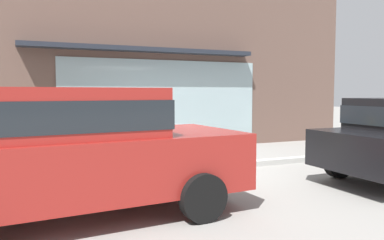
# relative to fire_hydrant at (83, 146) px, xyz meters

# --- Properties ---
(ground_plane) EXTENTS (60.00, 60.00, 0.00)m
(ground_plane) POSITION_rel_fire_hydrant_xyz_m (1.93, -1.19, -0.47)
(ground_plane) COLOR gray
(curb_strip) EXTENTS (14.00, 0.24, 0.12)m
(curb_strip) POSITION_rel_fire_hydrant_xyz_m (1.93, -1.39, -0.41)
(curb_strip) COLOR #B2B2AD
(curb_strip) RESTS_ON ground_plane
(storefront) EXTENTS (14.00, 0.81, 5.19)m
(storefront) POSITION_rel_fire_hydrant_xyz_m (1.94, 2.00, 2.07)
(storefront) COLOR brown
(storefront) RESTS_ON ground_plane
(fire_hydrant) EXTENTS (0.43, 0.41, 0.92)m
(fire_hydrant) POSITION_rel_fire_hydrant_xyz_m (0.00, 0.00, 0.00)
(fire_hydrant) COLOR gold
(fire_hydrant) RESTS_ON ground_plane
(pedestrian_with_handbag) EXTENTS (0.64, 0.27, 1.77)m
(pedestrian_with_handbag) POSITION_rel_fire_hydrant_xyz_m (0.65, 0.44, 0.57)
(pedestrian_with_handbag) COLOR #475675
(pedestrian_with_handbag) RESTS_ON ground_plane
(pedestrian_passerby) EXTENTS (0.41, 0.30, 1.64)m
(pedestrian_passerby) POSITION_rel_fire_hydrant_xyz_m (-0.69, 0.77, 0.48)
(pedestrian_passerby) COLOR #333847
(pedestrian_passerby) RESTS_ON ground_plane
(parked_car_red) EXTENTS (4.60, 2.33, 1.72)m
(parked_car_red) POSITION_rel_fire_hydrant_xyz_m (-0.64, -3.50, 0.50)
(parked_car_red) COLOR maroon
(parked_car_red) RESTS_ON ground_plane
(potted_plant_window_right) EXTENTS (0.57, 0.57, 0.75)m
(potted_plant_window_right) POSITION_rel_fire_hydrant_xyz_m (-1.38, 1.25, -0.07)
(potted_plant_window_right) COLOR #33473D
(potted_plant_window_right) RESTS_ON ground_plane
(potted_plant_by_entrance) EXTENTS (0.48, 0.48, 1.00)m
(potted_plant_by_entrance) POSITION_rel_fire_hydrant_xyz_m (0.11, 1.59, 0.01)
(potted_plant_by_entrance) COLOR #9E6042
(potted_plant_by_entrance) RESTS_ON ground_plane
(potted_plant_window_center) EXTENTS (0.35, 0.35, 1.00)m
(potted_plant_window_center) POSITION_rel_fire_hydrant_xyz_m (0.98, 1.29, 0.01)
(potted_plant_window_center) COLOR #B7B2A3
(potted_plant_window_center) RESTS_ON ground_plane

